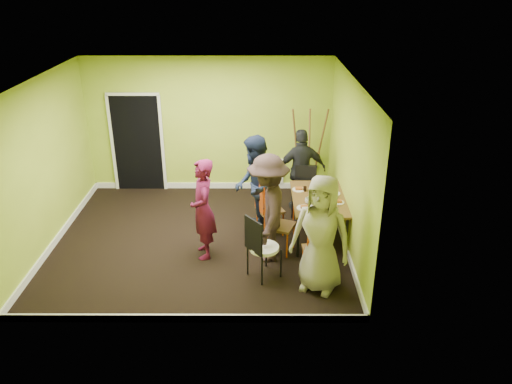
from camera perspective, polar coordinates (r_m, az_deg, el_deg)
ground at (r=8.85m, az=-6.33°, el=-5.39°), size 5.00×5.00×0.00m
room_walls at (r=8.45m, az=-6.76°, el=0.58°), size 5.04×4.54×2.82m
dining_table at (r=8.66m, az=7.16°, el=-0.97°), size 0.90×1.50×0.75m
chair_left_far at (r=8.71m, az=1.12°, el=-1.54°), size 0.54×0.54×1.01m
chair_left_near at (r=8.23m, az=2.28°, el=-3.17°), size 0.54×0.54×1.01m
chair_back_end at (r=9.46m, az=5.66°, el=1.31°), size 0.48×0.54×0.97m
chair_front_end at (r=7.54m, az=7.07°, el=-6.39°), size 0.43×0.43×0.95m
chair_bentwood at (r=7.50m, az=0.51°, el=-6.04°), size 0.57×0.56×1.04m
easel at (r=10.31m, az=5.98°, el=4.60°), size 0.74×0.69×1.84m
plate_near_left at (r=8.89m, az=4.92°, el=0.27°), size 0.23×0.23×0.01m
plate_near_right at (r=8.22m, az=5.55°, el=-1.84°), size 0.26×0.26×0.01m
plate_far_back at (r=9.14m, az=7.03°, el=0.87°), size 0.26×0.26×0.01m
plate_far_front at (r=8.09m, az=7.31°, el=-2.38°), size 0.27×0.27×0.01m
plate_wall_back at (r=8.82m, az=8.78°, el=-0.15°), size 0.26×0.26×0.01m
plate_wall_front at (r=8.49m, az=9.32°, el=-1.17°), size 0.22×0.22×0.01m
thermos at (r=8.59m, az=7.25°, el=-0.06°), size 0.07×0.07×0.19m
blue_bottle at (r=8.36m, az=8.45°, el=-0.80°), size 0.08×0.08×0.21m
orange_bottle at (r=8.74m, az=6.61°, el=0.01°), size 0.03×0.03×0.08m
glass_mid at (r=8.84m, az=5.61°, el=0.36°), size 0.06×0.06×0.09m
glass_back at (r=9.06m, az=7.43°, el=0.90°), size 0.06×0.06×0.09m
glass_front at (r=8.15m, az=8.58°, el=-1.89°), size 0.06×0.06×0.10m
cup_a at (r=8.38m, az=6.05°, el=-1.01°), size 0.13×0.13×0.10m
cup_b at (r=8.64m, az=8.81°, el=-0.40°), size 0.09×0.09×0.09m
person_standing at (r=8.00m, az=-6.07°, el=-1.97°), size 0.52×0.68×1.68m
person_left_far at (r=8.62m, az=-0.19°, el=0.63°), size 0.70×0.89×1.80m
person_left_near at (r=7.86m, az=1.39°, el=-1.91°), size 0.72×1.18×1.79m
person_back_end at (r=9.58m, az=5.21°, el=2.46°), size 1.01×0.55×1.63m
person_front_end at (r=7.18m, az=7.43°, el=-4.82°), size 1.03×0.88×1.79m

